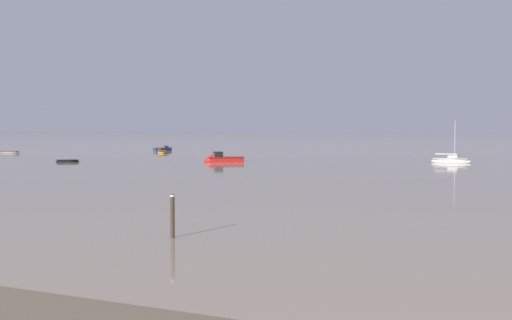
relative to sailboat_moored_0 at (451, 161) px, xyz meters
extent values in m
ellipsoid|color=white|center=(-0.01, 0.00, -0.07)|extent=(5.16, 1.67, 0.89)
cube|color=silver|center=(-0.01, 0.00, 0.28)|extent=(4.39, 1.50, 0.09)
cube|color=silver|center=(0.25, 0.00, 0.53)|extent=(1.25, 0.89, 0.32)
cylinder|color=#B7BABF|center=(0.46, 0.01, 2.81)|extent=(0.09, 0.09, 4.87)
cylinder|color=beige|center=(-0.65, -0.01, 0.86)|extent=(2.83, 0.22, 0.18)
ellipsoid|color=gold|center=(-51.07, 8.60, -0.10)|extent=(3.66, 4.05, 0.64)
cube|color=brown|center=(-51.07, 8.60, 0.17)|extent=(3.43, 3.78, 0.09)
cube|color=brown|center=(-51.07, 8.60, 0.07)|extent=(1.14, 0.99, 0.06)
cube|color=red|center=(-27.09, -11.36, -0.03)|extent=(4.61, 4.42, 0.89)
cone|color=red|center=(-28.85, -12.94, -0.03)|extent=(2.24, 2.27, 1.78)
cube|color=black|center=(-27.13, -11.40, 0.31)|extent=(4.71, 4.51, 0.10)
cube|color=black|center=(-27.89, -12.08, 0.76)|extent=(1.75, 1.77, 0.69)
cube|color=#384751|center=(-28.30, -12.45, 0.81)|extent=(1.09, 1.17, 0.55)
cube|color=black|center=(-25.45, -9.88, 0.11)|extent=(0.44, 0.45, 0.63)
cube|color=navy|center=(-57.77, 18.51, -0.05)|extent=(1.87, 4.11, 0.79)
cone|color=navy|center=(-57.88, 20.62, -0.05)|extent=(1.65, 1.34, 1.59)
cube|color=brown|center=(-57.78, 18.56, 0.25)|extent=(1.91, 4.20, 0.09)
cube|color=brown|center=(-57.80, 19.13, 0.57)|extent=(0.55, 0.38, 0.44)
cube|color=black|center=(-57.68, 16.54, 0.07)|extent=(0.33, 0.26, 0.56)
ellipsoid|color=black|center=(-45.42, -21.40, -0.14)|extent=(2.88, 2.91, 0.48)
cube|color=#33383F|center=(-45.42, -21.40, 0.06)|extent=(2.69, 2.72, 0.06)
cube|color=#33383F|center=(-45.42, -21.40, -0.01)|extent=(0.80, 0.80, 0.05)
ellipsoid|color=gray|center=(-74.33, -3.70, -0.12)|extent=(3.81, 2.35, 0.57)
cube|color=brown|center=(-74.33, -3.70, 0.12)|extent=(3.53, 2.23, 0.08)
cube|color=brown|center=(-74.33, -3.70, 0.03)|extent=(0.58, 1.12, 0.06)
cylinder|color=#403323|center=(2.06, -67.79, 0.59)|extent=(0.18, 0.18, 2.10)
cylinder|color=silver|center=(2.06, -67.79, 1.58)|extent=(0.22, 0.22, 0.08)
camera|label=1|loc=(19.10, -93.31, 4.63)|focal=49.80mm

